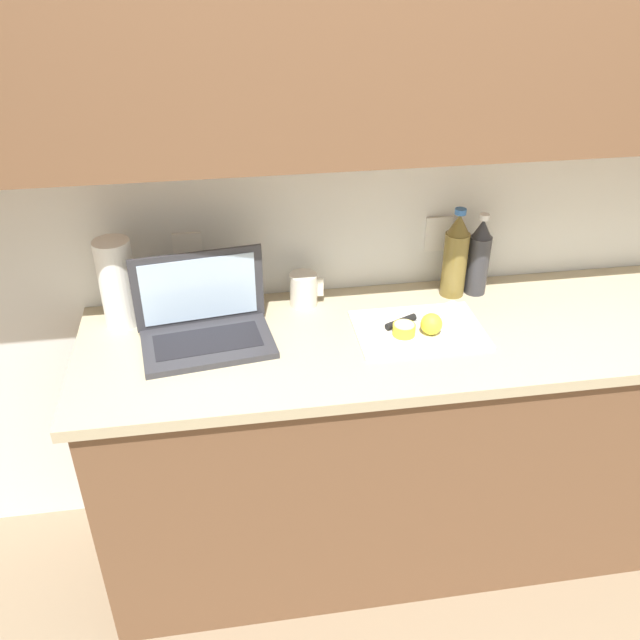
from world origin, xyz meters
The scene contains 12 objects.
ground_plane centered at (0.00, 0.00, 0.00)m, with size 12.00×12.00×0.00m, color #847056.
wall_back centered at (0.00, 0.24, 1.56)m, with size 5.20×0.38×2.60m.
counter_unit centered at (0.02, 0.00, 0.46)m, with size 2.03×0.62×0.90m.
laptop centered at (-0.63, 0.06, 0.96)m, with size 0.41×0.29×0.25m.
cutting_board centered at (0.01, 0.01, 0.90)m, with size 0.39×0.27×0.01m, color silver.
knife centered at (0.00, 0.05, 0.91)m, with size 0.28×0.15×0.02m.
lemon_half_cut centered at (-0.04, -0.02, 0.92)m, with size 0.07×0.07×0.04m.
lemon_whole_beside centered at (0.04, -0.02, 0.94)m, with size 0.07×0.07×0.07m.
bottle_green_soda centered at (0.27, 0.21, 1.03)m, with size 0.07×0.07×0.28m.
bottle_oil_tall centered at (0.19, 0.21, 1.04)m, with size 0.08×0.08×0.30m.
measuring_cup centered at (-0.31, 0.22, 0.95)m, with size 0.11×0.09×0.11m.
paper_towel_roll centered at (-0.88, 0.19, 1.04)m, with size 0.11×0.11×0.28m.
Camera 1 is at (-0.55, -1.67, 2.01)m, focal length 38.00 mm.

